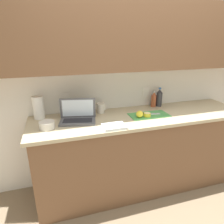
{
  "coord_description": "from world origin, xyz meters",
  "views": [
    {
      "loc": [
        -0.92,
        -1.9,
        1.74
      ],
      "look_at": [
        -0.36,
        -0.01,
        1.02
      ],
      "focal_mm": 32.0,
      "sensor_mm": 36.0,
      "label": 1
    }
  ],
  "objects_px": {
    "cutting_board": "(149,115)",
    "lemon_half_cut": "(147,115)",
    "knife": "(145,114)",
    "bowl_white": "(47,125)",
    "bottle_green_soda": "(159,98)",
    "paper_towel_roll": "(38,108)",
    "lemon_whole_beside": "(140,114)",
    "bottle_oil_tall": "(154,100)",
    "laptop": "(78,116)",
    "measuring_cup": "(101,108)"
  },
  "relations": [
    {
      "from": "laptop",
      "to": "cutting_board",
      "type": "xyz_separation_m",
      "value": [
        0.78,
        -0.07,
        -0.05
      ]
    },
    {
      "from": "knife",
      "to": "lemon_whole_beside",
      "type": "xyz_separation_m",
      "value": [
        -0.1,
        -0.07,
        0.03
      ]
    },
    {
      "from": "laptop",
      "to": "knife",
      "type": "relative_size",
      "value": 1.59
    },
    {
      "from": "measuring_cup",
      "to": "knife",
      "type": "bearing_deg",
      "value": -24.47
    },
    {
      "from": "bottle_green_soda",
      "to": "paper_towel_roll",
      "type": "height_order",
      "value": "paper_towel_roll"
    },
    {
      "from": "bottle_oil_tall",
      "to": "measuring_cup",
      "type": "xyz_separation_m",
      "value": [
        -0.69,
        -0.03,
        -0.03
      ]
    },
    {
      "from": "lemon_whole_beside",
      "to": "bowl_white",
      "type": "height_order",
      "value": "lemon_whole_beside"
    },
    {
      "from": "lemon_half_cut",
      "to": "bowl_white",
      "type": "xyz_separation_m",
      "value": [
        -1.04,
        0.0,
        0.01
      ]
    },
    {
      "from": "lemon_half_cut",
      "to": "bottle_green_soda",
      "type": "xyz_separation_m",
      "value": [
        0.31,
        0.31,
        0.08
      ]
    },
    {
      "from": "lemon_half_cut",
      "to": "cutting_board",
      "type": "bearing_deg",
      "value": 42.87
    },
    {
      "from": "laptop",
      "to": "lemon_half_cut",
      "type": "distance_m",
      "value": 0.75
    },
    {
      "from": "bowl_white",
      "to": "laptop",
      "type": "bearing_deg",
      "value": 19.75
    },
    {
      "from": "knife",
      "to": "bottle_oil_tall",
      "type": "bearing_deg",
      "value": 59.18
    },
    {
      "from": "laptop",
      "to": "bottle_oil_tall",
      "type": "height_order",
      "value": "laptop"
    },
    {
      "from": "cutting_board",
      "to": "lemon_half_cut",
      "type": "bearing_deg",
      "value": -137.13
    },
    {
      "from": "cutting_board",
      "to": "knife",
      "type": "xyz_separation_m",
      "value": [
        -0.03,
        0.02,
        0.01
      ]
    },
    {
      "from": "lemon_half_cut",
      "to": "knife",
      "type": "bearing_deg",
      "value": 80.51
    },
    {
      "from": "lemon_half_cut",
      "to": "bottle_oil_tall",
      "type": "height_order",
      "value": "bottle_oil_tall"
    },
    {
      "from": "lemon_half_cut",
      "to": "lemon_whole_beside",
      "type": "height_order",
      "value": "lemon_whole_beside"
    },
    {
      "from": "knife",
      "to": "bottle_oil_tall",
      "type": "xyz_separation_m",
      "value": [
        0.23,
        0.25,
        0.07
      ]
    },
    {
      "from": "bowl_white",
      "to": "knife",
      "type": "bearing_deg",
      "value": 3.42
    },
    {
      "from": "paper_towel_roll",
      "to": "bottle_green_soda",
      "type": "bearing_deg",
      "value": 0.5
    },
    {
      "from": "bottle_green_soda",
      "to": "knife",
      "type": "bearing_deg",
      "value": -140.82
    },
    {
      "from": "measuring_cup",
      "to": "bottle_oil_tall",
      "type": "bearing_deg",
      "value": 2.85
    },
    {
      "from": "knife",
      "to": "bottle_oil_tall",
      "type": "distance_m",
      "value": 0.34
    },
    {
      "from": "measuring_cup",
      "to": "bottle_green_soda",
      "type": "bearing_deg",
      "value": 2.57
    },
    {
      "from": "knife",
      "to": "measuring_cup",
      "type": "relative_size",
      "value": 2.21
    },
    {
      "from": "lemon_whole_beside",
      "to": "bowl_white",
      "type": "xyz_separation_m",
      "value": [
        -0.95,
        0.01,
        -0.01
      ]
    },
    {
      "from": "cutting_board",
      "to": "bottle_green_soda",
      "type": "relative_size",
      "value": 1.84
    },
    {
      "from": "cutting_board",
      "to": "bowl_white",
      "type": "distance_m",
      "value": 1.09
    },
    {
      "from": "laptop",
      "to": "lemon_half_cut",
      "type": "xyz_separation_m",
      "value": [
        0.74,
        -0.11,
        -0.03
      ]
    },
    {
      "from": "laptop",
      "to": "bottle_green_soda",
      "type": "height_order",
      "value": "bottle_green_soda"
    },
    {
      "from": "lemon_half_cut",
      "to": "bottle_oil_tall",
      "type": "relative_size",
      "value": 0.38
    },
    {
      "from": "laptop",
      "to": "lemon_whole_beside",
      "type": "relative_size",
      "value": 5.28
    },
    {
      "from": "lemon_whole_beside",
      "to": "measuring_cup",
      "type": "height_order",
      "value": "measuring_cup"
    },
    {
      "from": "paper_towel_roll",
      "to": "bottle_oil_tall",
      "type": "bearing_deg",
      "value": 0.52
    },
    {
      "from": "bottle_green_soda",
      "to": "laptop",
      "type": "bearing_deg",
      "value": -169.29
    },
    {
      "from": "lemon_whole_beside",
      "to": "measuring_cup",
      "type": "bearing_deg",
      "value": 142.23
    },
    {
      "from": "lemon_half_cut",
      "to": "lemon_whole_beside",
      "type": "xyz_separation_m",
      "value": [
        -0.09,
        -0.0,
        0.02
      ]
    },
    {
      "from": "laptop",
      "to": "knife",
      "type": "bearing_deg",
      "value": 8.18
    },
    {
      "from": "lemon_whole_beside",
      "to": "bottle_oil_tall",
      "type": "height_order",
      "value": "bottle_oil_tall"
    },
    {
      "from": "knife",
      "to": "bowl_white",
      "type": "bearing_deg",
      "value": -164.83
    },
    {
      "from": "cutting_board",
      "to": "knife",
      "type": "height_order",
      "value": "knife"
    },
    {
      "from": "lemon_whole_beside",
      "to": "paper_towel_roll",
      "type": "bearing_deg",
      "value": 163.68
    },
    {
      "from": "lemon_whole_beside",
      "to": "bowl_white",
      "type": "distance_m",
      "value": 0.95
    },
    {
      "from": "laptop",
      "to": "bottle_green_soda",
      "type": "relative_size",
      "value": 1.68
    },
    {
      "from": "laptop",
      "to": "lemon_half_cut",
      "type": "height_order",
      "value": "laptop"
    },
    {
      "from": "lemon_whole_beside",
      "to": "bottle_oil_tall",
      "type": "relative_size",
      "value": 0.37
    },
    {
      "from": "laptop",
      "to": "bowl_white",
      "type": "relative_size",
      "value": 2.77
    },
    {
      "from": "paper_towel_roll",
      "to": "knife",
      "type": "bearing_deg",
      "value": -11.61
    }
  ]
}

